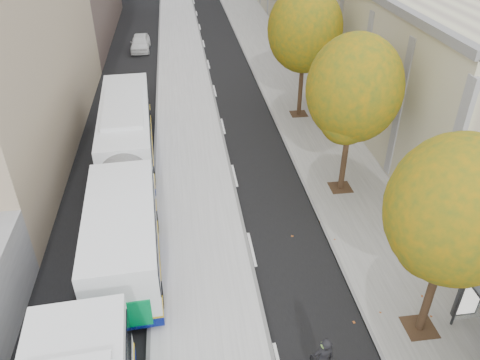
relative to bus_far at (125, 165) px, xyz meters
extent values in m
cube|color=#A8A8A8|center=(3.28, 11.94, -1.58)|extent=(4.25, 150.00, 0.15)
cube|color=gray|center=(11.28, 11.94, -1.61)|extent=(4.75, 150.00, 0.08)
cylinder|color=#2E1F16|center=(10.75, -10.06, 0.05)|extent=(0.28, 0.28, 3.24)
sphere|color=#2A4C15|center=(10.75, -10.06, 3.61)|extent=(4.20, 4.20, 4.20)
cylinder|color=#2E1F16|center=(10.75, -1.06, 0.11)|extent=(0.28, 0.28, 3.38)
sphere|color=#2A4C15|center=(10.75, -1.06, 3.83)|extent=(4.40, 4.40, 4.40)
cylinder|color=#2E1F16|center=(10.75, 7.94, 0.18)|extent=(0.28, 0.28, 3.51)
sphere|color=#2A4C15|center=(10.75, 7.94, 4.04)|extent=(4.60, 4.60, 4.60)
cube|color=white|center=(0.00, 0.01, -0.14)|extent=(3.55, 18.26, 3.02)
cube|color=black|center=(0.00, 0.01, 0.41)|extent=(3.57, 17.53, 1.05)
cube|color=#007F3F|center=(0.00, -9.04, -0.49)|extent=(1.92, 0.16, 1.17)
imported|color=black|center=(6.59, -11.80, -0.25)|extent=(0.70, 0.49, 1.83)
sphere|color=#6C9F41|center=(6.59, -11.80, 0.44)|extent=(0.28, 0.28, 0.28)
imported|color=white|center=(-0.39, 23.66, -0.95)|extent=(1.74, 4.17, 1.41)
camera|label=1|loc=(2.93, -20.18, 11.88)|focal=35.00mm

